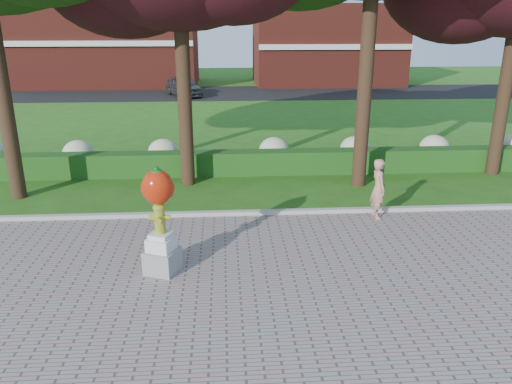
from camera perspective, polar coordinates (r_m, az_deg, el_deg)
ground at (r=10.86m, az=0.95°, el=-8.53°), size 100.00×100.00×0.00m
curb at (r=13.56m, az=-0.08°, el=-2.43°), size 40.00×0.18×0.15m
lawn_hedge at (r=17.25m, az=-0.93°, el=3.39°), size 24.00×0.70×0.80m
hydrangea_row at (r=18.21m, az=0.71°, el=4.71°), size 20.10×1.10×0.99m
street at (r=37.95m, az=-2.54°, el=11.25°), size 50.00×8.00×0.02m
building_left at (r=44.59m, az=-16.30°, el=16.18°), size 14.00×8.00×7.00m
building_right at (r=44.53m, az=7.99°, el=16.33°), size 12.00×8.00×6.40m
hydrant_sculpture at (r=10.27m, az=-10.96°, el=-2.92°), size 0.81×0.81×2.28m
woman at (r=13.51m, az=13.80°, el=0.39°), size 0.43×0.62×1.61m
parked_car at (r=36.52m, az=-8.29°, el=11.92°), size 3.13×4.51×1.43m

